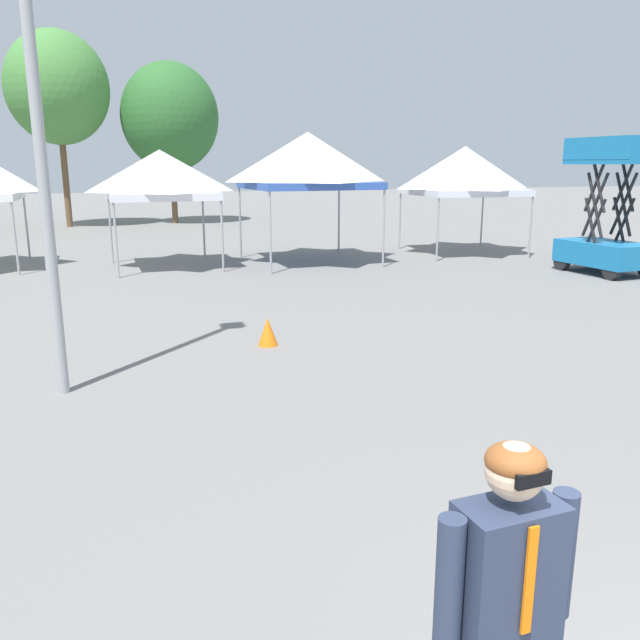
{
  "coord_description": "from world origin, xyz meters",
  "views": [
    {
      "loc": [
        -2.49,
        -1.04,
        2.81
      ],
      "look_at": [
        -0.53,
        4.87,
        1.3
      ],
      "focal_mm": 36.0,
      "sensor_mm": 36.0,
      "label": 1
    }
  ],
  "objects_px": {
    "tree_behind_tents_center": "(170,117)",
    "tree_behind_tents_left": "(57,88)",
    "person_foreground": "(504,613)",
    "traffic_cone_lot_center": "(268,332)",
    "canopy_tent_center": "(161,175)",
    "canopy_tent_far_left": "(465,171)",
    "canopy_tent_left_of_center": "(308,161)",
    "scissor_lift": "(607,232)",
    "light_pole_opposite_side": "(27,14)"
  },
  "relations": [
    {
      "from": "scissor_lift",
      "to": "light_pole_opposite_side",
      "type": "xyz_separation_m",
      "value": [
        -13.1,
        -5.33,
        3.34
      ]
    },
    {
      "from": "canopy_tent_center",
      "to": "traffic_cone_lot_center",
      "type": "xyz_separation_m",
      "value": [
        0.82,
        -8.74,
        -2.32
      ]
    },
    {
      "from": "canopy_tent_left_of_center",
      "to": "tree_behind_tents_left",
      "type": "distance_m",
      "value": 16.2
    },
    {
      "from": "canopy_tent_center",
      "to": "light_pole_opposite_side",
      "type": "distance_m",
      "value": 10.45
    },
    {
      "from": "canopy_tent_far_left",
      "to": "scissor_lift",
      "type": "relative_size",
      "value": 0.99
    },
    {
      "from": "canopy_tent_center",
      "to": "tree_behind_tents_center",
      "type": "relative_size",
      "value": 0.42
    },
    {
      "from": "canopy_tent_far_left",
      "to": "canopy_tent_center",
      "type": "bearing_deg",
      "value": -179.86
    },
    {
      "from": "tree_behind_tents_center",
      "to": "tree_behind_tents_left",
      "type": "height_order",
      "value": "tree_behind_tents_left"
    },
    {
      "from": "person_foreground",
      "to": "canopy_tent_far_left",
      "type": "bearing_deg",
      "value": 60.04
    },
    {
      "from": "person_foreground",
      "to": "tree_behind_tents_center",
      "type": "xyz_separation_m",
      "value": [
        1.82,
        30.75,
        3.99
      ]
    },
    {
      "from": "light_pole_opposite_side",
      "to": "canopy_tent_far_left",
      "type": "bearing_deg",
      "value": 40.99
    },
    {
      "from": "canopy_tent_center",
      "to": "canopy_tent_left_of_center",
      "type": "xyz_separation_m",
      "value": [
        4.12,
        -0.32,
        0.38
      ]
    },
    {
      "from": "traffic_cone_lot_center",
      "to": "person_foreground",
      "type": "bearing_deg",
      "value": -96.56
    },
    {
      "from": "canopy_tent_center",
      "to": "canopy_tent_far_left",
      "type": "relative_size",
      "value": 0.93
    },
    {
      "from": "canopy_tent_far_left",
      "to": "person_foreground",
      "type": "relative_size",
      "value": 1.94
    },
    {
      "from": "canopy_tent_center",
      "to": "canopy_tent_left_of_center",
      "type": "height_order",
      "value": "canopy_tent_left_of_center"
    },
    {
      "from": "person_foreground",
      "to": "scissor_lift",
      "type": "bearing_deg",
      "value": 46.85
    },
    {
      "from": "scissor_lift",
      "to": "canopy_tent_left_of_center",
      "type": "bearing_deg",
      "value": 147.17
    },
    {
      "from": "canopy_tent_center",
      "to": "tree_behind_tents_left",
      "type": "distance_m",
      "value": 14.61
    },
    {
      "from": "scissor_lift",
      "to": "tree_behind_tents_center",
      "type": "bearing_deg",
      "value": 115.79
    },
    {
      "from": "canopy_tent_far_left",
      "to": "person_foreground",
      "type": "height_order",
      "value": "canopy_tent_far_left"
    },
    {
      "from": "canopy_tent_far_left",
      "to": "light_pole_opposite_side",
      "type": "height_order",
      "value": "light_pole_opposite_side"
    },
    {
      "from": "canopy_tent_left_of_center",
      "to": "person_foreground",
      "type": "bearing_deg",
      "value": -104.54
    },
    {
      "from": "canopy_tent_center",
      "to": "tree_behind_tents_center",
      "type": "bearing_deg",
      "value": 83.02
    },
    {
      "from": "traffic_cone_lot_center",
      "to": "canopy_tent_far_left",
      "type": "bearing_deg",
      "value": 45.49
    },
    {
      "from": "canopy_tent_left_of_center",
      "to": "tree_behind_tents_center",
      "type": "distance_m",
      "value": 14.94
    },
    {
      "from": "canopy_tent_left_of_center",
      "to": "person_foreground",
      "type": "xyz_separation_m",
      "value": [
        -4.19,
        -16.14,
        -1.89
      ]
    },
    {
      "from": "canopy_tent_center",
      "to": "light_pole_opposite_side",
      "type": "height_order",
      "value": "light_pole_opposite_side"
    },
    {
      "from": "person_foreground",
      "to": "tree_behind_tents_left",
      "type": "xyz_separation_m",
      "value": [
        -3.06,
        30.28,
        5.08
      ]
    },
    {
      "from": "canopy_tent_center",
      "to": "person_foreground",
      "type": "distance_m",
      "value": 16.53
    },
    {
      "from": "canopy_tent_left_of_center",
      "to": "traffic_cone_lot_center",
      "type": "bearing_deg",
      "value": -111.4
    },
    {
      "from": "person_foreground",
      "to": "tree_behind_tents_center",
      "type": "bearing_deg",
      "value": 86.61
    },
    {
      "from": "scissor_lift",
      "to": "traffic_cone_lot_center",
      "type": "distance_m",
      "value": 10.92
    },
    {
      "from": "traffic_cone_lot_center",
      "to": "tree_behind_tents_center",
      "type": "bearing_deg",
      "value": 87.68
    },
    {
      "from": "tree_behind_tents_left",
      "to": "traffic_cone_lot_center",
      "type": "height_order",
      "value": "tree_behind_tents_left"
    },
    {
      "from": "light_pole_opposite_side",
      "to": "tree_behind_tents_left",
      "type": "bearing_deg",
      "value": 92.33
    },
    {
      "from": "canopy_tent_left_of_center",
      "to": "canopy_tent_far_left",
      "type": "bearing_deg",
      "value": 3.69
    },
    {
      "from": "canopy_tent_center",
      "to": "canopy_tent_far_left",
      "type": "xyz_separation_m",
      "value": [
        9.43,
        0.02,
        0.07
      ]
    },
    {
      "from": "canopy_tent_center",
      "to": "person_foreground",
      "type": "relative_size",
      "value": 1.8
    },
    {
      "from": "canopy_tent_left_of_center",
      "to": "traffic_cone_lot_center",
      "type": "relative_size",
      "value": 8.21
    },
    {
      "from": "canopy_tent_left_of_center",
      "to": "tree_behind_tents_left",
      "type": "height_order",
      "value": "tree_behind_tents_left"
    },
    {
      "from": "scissor_lift",
      "to": "light_pole_opposite_side",
      "type": "bearing_deg",
      "value": -157.86
    },
    {
      "from": "scissor_lift",
      "to": "person_foreground",
      "type": "distance_m",
      "value": 16.09
    },
    {
      "from": "scissor_lift",
      "to": "traffic_cone_lot_center",
      "type": "bearing_deg",
      "value": -158.34
    },
    {
      "from": "person_foreground",
      "to": "tree_behind_tents_center",
      "type": "relative_size",
      "value": 0.24
    },
    {
      "from": "light_pole_opposite_side",
      "to": "tree_behind_tents_left",
      "type": "height_order",
      "value": "tree_behind_tents_left"
    },
    {
      "from": "canopy_tent_left_of_center",
      "to": "person_foreground",
      "type": "distance_m",
      "value": 16.78
    },
    {
      "from": "canopy_tent_far_left",
      "to": "tree_behind_tents_center",
      "type": "bearing_deg",
      "value": 118.29
    },
    {
      "from": "canopy_tent_left_of_center",
      "to": "traffic_cone_lot_center",
      "type": "height_order",
      "value": "canopy_tent_left_of_center"
    },
    {
      "from": "canopy_tent_center",
      "to": "scissor_lift",
      "type": "distance_m",
      "value": 12.0
    }
  ]
}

